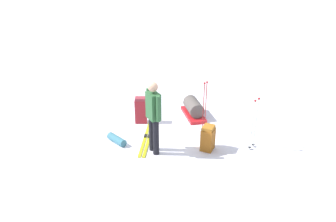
{
  "coord_description": "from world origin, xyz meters",
  "views": [
    {
      "loc": [
        3.58,
        6.2,
        4.08
      ],
      "look_at": [
        0.0,
        0.0,
        0.7
      ],
      "focal_mm": 35.31,
      "sensor_mm": 36.0,
      "label": 1
    }
  ],
  "objects": [
    {
      "name": "skier_standing",
      "position": [
        0.62,
        0.45,
        0.95
      ],
      "size": [
        0.23,
        0.57,
        1.7
      ],
      "color": "black",
      "rests_on": "ground_plane"
    },
    {
      "name": "ground_plane",
      "position": [
        0.0,
        0.0,
        0.0
      ],
      "size": [
        80.0,
        80.0,
        0.0
      ],
      "primitive_type": "plane",
      "color": "white"
    },
    {
      "name": "ski_poles_planted_near",
      "position": [
        -0.93,
        0.21,
        0.74
      ],
      "size": [
        0.16,
        0.1,
        1.34
      ],
      "color": "maroon",
      "rests_on": "ground_plane"
    },
    {
      "name": "sleeping_mat_rolled",
      "position": [
        1.22,
        -0.35,
        0.09
      ],
      "size": [
        0.31,
        0.58,
        0.18
      ],
      "primitive_type": "cylinder",
      "rotation": [
        0.0,
        1.57,
        4.96
      ],
      "color": "teal",
      "rests_on": "ground_plane"
    },
    {
      "name": "ski_poles_planted_far",
      "position": [
        -1.41,
        1.45,
        0.7
      ],
      "size": [
        0.22,
        0.12,
        1.26
      ],
      "color": "#B6BFC3",
      "rests_on": "ground_plane"
    },
    {
      "name": "backpack_large_dark",
      "position": [
        0.24,
        -1.04,
        0.35
      ],
      "size": [
        0.38,
        0.34,
        0.72
      ],
      "color": "maroon",
      "rests_on": "ground_plane"
    },
    {
      "name": "backpack_bright",
      "position": [
        -0.49,
        0.98,
        0.3
      ],
      "size": [
        0.41,
        0.4,
        0.61
      ],
      "color": "#925218",
      "rests_on": "ground_plane"
    },
    {
      "name": "ski_pair_near",
      "position": [
        0.46,
        -0.23,
        0.01
      ],
      "size": [
        1.22,
        1.64,
        0.05
      ],
      "color": "#B3AE19",
      "rests_on": "ground_plane"
    },
    {
      "name": "gear_sled",
      "position": [
        -1.2,
        -0.65,
        0.22
      ],
      "size": [
        0.75,
        1.15,
        0.49
      ],
      "color": "red",
      "rests_on": "ground_plane"
    }
  ]
}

